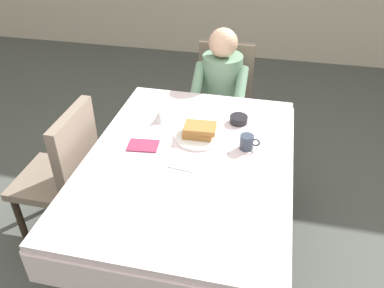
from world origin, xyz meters
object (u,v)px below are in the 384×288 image
at_px(dining_table_main, 189,170).
at_px(spoon_near_edge, 180,169).
at_px(knife_right_of_plate, 230,143).
at_px(cup_coffee, 247,142).
at_px(chair_left_side, 65,169).
at_px(fork_left_of_plate, 166,136).
at_px(bowl_butter, 239,119).
at_px(plate_breakfast, 198,137).
at_px(syrup_pitcher, 159,116).
at_px(breakfast_stack, 199,130).
at_px(chair_diner, 223,95).
at_px(diner_person, 221,88).

distance_m(dining_table_main, spoon_near_edge, 0.14).
bearing_deg(knife_right_of_plate, cup_coffee, -103.24).
xyz_separation_m(dining_table_main, spoon_near_edge, (-0.02, -0.11, 0.09)).
relative_size(chair_left_side, knife_right_of_plate, 4.65).
bearing_deg(cup_coffee, dining_table_main, -152.80).
bearing_deg(spoon_near_edge, fork_left_of_plate, 125.47).
bearing_deg(chair_left_side, knife_right_of_plate, -79.62).
distance_m(dining_table_main, chair_left_side, 0.78).
bearing_deg(bowl_butter, spoon_near_edge, -114.66).
distance_m(plate_breakfast, syrup_pitcher, 0.30).
relative_size(dining_table_main, spoon_near_edge, 10.16).
distance_m(dining_table_main, breakfast_stack, 0.25).
distance_m(chair_diner, knife_right_of_plate, 1.03).
height_order(dining_table_main, chair_left_side, chair_left_side).
distance_m(chair_diner, plate_breakfast, 1.00).
bearing_deg(spoon_near_edge, plate_breakfast, 90.62).
height_order(chair_left_side, knife_right_of_plate, chair_left_side).
bearing_deg(chair_diner, breakfast_stack, 89.74).
xyz_separation_m(diner_person, spoon_near_edge, (-0.04, -1.12, 0.07)).
distance_m(breakfast_stack, knife_right_of_plate, 0.19).
xyz_separation_m(breakfast_stack, cup_coffee, (0.28, -0.06, -0.01)).
distance_m(syrup_pitcher, knife_right_of_plate, 0.49).
distance_m(breakfast_stack, bowl_butter, 0.30).
bearing_deg(chair_left_side, plate_breakfast, -75.79).
distance_m(dining_table_main, diner_person, 1.01).
distance_m(cup_coffee, bowl_butter, 0.28).
distance_m(cup_coffee, fork_left_of_plate, 0.48).
bearing_deg(knife_right_of_plate, spoon_near_edge, 143.45).
relative_size(diner_person, fork_left_of_plate, 6.22).
relative_size(chair_diner, plate_breakfast, 3.32).
bearing_deg(dining_table_main, bowl_butter, 62.13).
bearing_deg(dining_table_main, spoon_near_edge, -100.74).
bearing_deg(knife_right_of_plate, fork_left_of_plate, 91.44).
bearing_deg(spoon_near_edge, dining_table_main, 86.24).
bearing_deg(plate_breakfast, cup_coffee, -8.96).
relative_size(chair_left_side, spoon_near_edge, 6.20).
bearing_deg(cup_coffee, fork_left_of_plate, 177.00).
bearing_deg(fork_left_of_plate, chair_diner, -7.48).
height_order(diner_person, breakfast_stack, diner_person).
xyz_separation_m(plate_breakfast, breakfast_stack, (0.00, 0.01, 0.04)).
distance_m(chair_left_side, fork_left_of_plate, 0.66).
distance_m(chair_left_side, spoon_near_edge, 0.79).
relative_size(chair_diner, spoon_near_edge, 6.20).
bearing_deg(spoon_near_edge, cup_coffee, 46.36).
bearing_deg(cup_coffee, bowl_butter, 106.11).
bearing_deg(knife_right_of_plate, chair_diner, 11.88).
distance_m(plate_breakfast, knife_right_of_plate, 0.19).
distance_m(diner_person, chair_left_side, 1.29).
height_order(chair_left_side, fork_left_of_plate, chair_left_side).
bearing_deg(spoon_near_edge, syrup_pitcher, 125.75).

